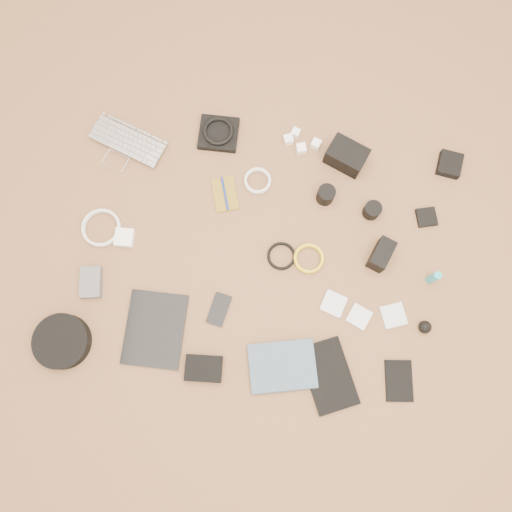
# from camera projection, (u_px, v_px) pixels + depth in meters

# --- Properties ---
(room_shell) EXTENTS (4.04, 4.04, 2.58)m
(room_shell) POSITION_uv_depth(u_px,v_px,m) (262.00, 15.00, 0.57)
(room_shell) COLOR brown
(room_shell) RESTS_ON ground
(laptop) EXTENTS (0.33, 0.28, 0.02)m
(laptop) POSITION_uv_depth(u_px,v_px,m) (123.00, 150.00, 1.86)
(laptop) COLOR #B4B3B8
(laptop) RESTS_ON ground
(headphone_pouch) EXTENTS (0.15, 0.14, 0.03)m
(headphone_pouch) POSITION_uv_depth(u_px,v_px,m) (219.00, 134.00, 1.88)
(headphone_pouch) COLOR black
(headphone_pouch) RESTS_ON ground
(headphones) EXTENTS (0.13, 0.13, 0.01)m
(headphones) POSITION_uv_depth(u_px,v_px,m) (218.00, 131.00, 1.86)
(headphones) COLOR black
(headphones) RESTS_ON headphone_pouch
(charger_a) EXTENTS (0.04, 0.04, 0.03)m
(charger_a) POSITION_uv_depth(u_px,v_px,m) (296.00, 133.00, 1.88)
(charger_a) COLOR white
(charger_a) RESTS_ON ground
(charger_b) EXTENTS (0.04, 0.04, 0.03)m
(charger_b) POSITION_uv_depth(u_px,v_px,m) (288.00, 140.00, 1.87)
(charger_b) COLOR white
(charger_b) RESTS_ON ground
(charger_c) EXTENTS (0.04, 0.04, 0.03)m
(charger_c) POSITION_uv_depth(u_px,v_px,m) (316.00, 144.00, 1.87)
(charger_c) COLOR white
(charger_c) RESTS_ON ground
(charger_d) EXTENTS (0.04, 0.04, 0.03)m
(charger_d) POSITION_uv_depth(u_px,v_px,m) (301.00, 149.00, 1.86)
(charger_d) COLOR white
(charger_d) RESTS_ON ground
(dslr_camera) EXTENTS (0.17, 0.15, 0.08)m
(dslr_camera) POSITION_uv_depth(u_px,v_px,m) (347.00, 156.00, 1.83)
(dslr_camera) COLOR black
(dslr_camera) RESTS_ON ground
(lens_pouch) EXTENTS (0.10, 0.11, 0.03)m
(lens_pouch) POSITION_uv_depth(u_px,v_px,m) (450.00, 164.00, 1.85)
(lens_pouch) COLOR black
(lens_pouch) RESTS_ON ground
(notebook_olive) EXTENTS (0.12, 0.15, 0.01)m
(notebook_olive) POSITION_uv_depth(u_px,v_px,m) (225.00, 194.00, 1.83)
(notebook_olive) COLOR olive
(notebook_olive) RESTS_ON ground
(pen_blue) EXTENTS (0.04, 0.12, 0.01)m
(pen_blue) POSITION_uv_depth(u_px,v_px,m) (225.00, 193.00, 1.83)
(pen_blue) COLOR #13269C
(pen_blue) RESTS_ON notebook_olive
(cable_white_a) EXTENTS (0.13, 0.13, 0.01)m
(cable_white_a) POSITION_uv_depth(u_px,v_px,m) (258.00, 181.00, 1.84)
(cable_white_a) COLOR white
(cable_white_a) RESTS_ON ground
(lens_a) EXTENTS (0.08, 0.08, 0.07)m
(lens_a) POSITION_uv_depth(u_px,v_px,m) (326.00, 195.00, 1.80)
(lens_a) COLOR black
(lens_a) RESTS_ON ground
(lens_b) EXTENTS (0.08, 0.08, 0.06)m
(lens_b) POSITION_uv_depth(u_px,v_px,m) (372.00, 210.00, 1.80)
(lens_b) COLOR black
(lens_b) RESTS_ON ground
(card_reader) EXTENTS (0.08, 0.08, 0.02)m
(card_reader) POSITION_uv_depth(u_px,v_px,m) (426.00, 217.00, 1.81)
(card_reader) COLOR black
(card_reader) RESTS_ON ground
(power_brick) EXTENTS (0.07, 0.07, 0.03)m
(power_brick) POSITION_uv_depth(u_px,v_px,m) (124.00, 238.00, 1.79)
(power_brick) COLOR white
(power_brick) RESTS_ON ground
(cable_white_b) EXTENTS (0.16, 0.16, 0.01)m
(cable_white_b) POSITION_uv_depth(u_px,v_px,m) (102.00, 228.00, 1.80)
(cable_white_b) COLOR white
(cable_white_b) RESTS_ON ground
(cable_black) EXTENTS (0.12, 0.12, 0.01)m
(cable_black) POSITION_uv_depth(u_px,v_px,m) (281.00, 256.00, 1.78)
(cable_black) COLOR black
(cable_black) RESTS_ON ground
(cable_yellow) EXTENTS (0.14, 0.14, 0.01)m
(cable_yellow) POSITION_uv_depth(u_px,v_px,m) (309.00, 259.00, 1.78)
(cable_yellow) COLOR gold
(cable_yellow) RESTS_ON ground
(flash) EXTENTS (0.09, 0.12, 0.08)m
(flash) POSITION_uv_depth(u_px,v_px,m) (381.00, 255.00, 1.75)
(flash) COLOR black
(flash) RESTS_ON ground
(lens_cleaner) EXTENTS (0.03, 0.03, 0.09)m
(lens_cleaner) POSITION_uv_depth(u_px,v_px,m) (434.00, 278.00, 1.72)
(lens_cleaner) COLOR #1BA0AF
(lens_cleaner) RESTS_ON ground
(battery_charger) EXTENTS (0.09, 0.12, 0.03)m
(battery_charger) POSITION_uv_depth(u_px,v_px,m) (91.00, 282.00, 1.75)
(battery_charger) COLOR #525257
(battery_charger) RESTS_ON ground
(tablet) EXTENTS (0.20, 0.26, 0.01)m
(tablet) POSITION_uv_depth(u_px,v_px,m) (155.00, 329.00, 1.72)
(tablet) COLOR black
(tablet) RESTS_ON ground
(phone) EXTENTS (0.08, 0.12, 0.01)m
(phone) POSITION_uv_depth(u_px,v_px,m) (219.00, 309.00, 1.74)
(phone) COLOR black
(phone) RESTS_ON ground
(filter_case_left) EXTENTS (0.10, 0.10, 0.01)m
(filter_case_left) POSITION_uv_depth(u_px,v_px,m) (334.00, 304.00, 1.74)
(filter_case_left) COLOR silver
(filter_case_left) RESTS_ON ground
(filter_case_mid) EXTENTS (0.09, 0.09, 0.01)m
(filter_case_mid) POSITION_uv_depth(u_px,v_px,m) (359.00, 317.00, 1.73)
(filter_case_mid) COLOR silver
(filter_case_mid) RESTS_ON ground
(filter_case_right) EXTENTS (0.10, 0.10, 0.01)m
(filter_case_right) POSITION_uv_depth(u_px,v_px,m) (394.00, 316.00, 1.74)
(filter_case_right) COLOR silver
(filter_case_right) RESTS_ON ground
(air_blower) EXTENTS (0.05, 0.05, 0.04)m
(air_blower) POSITION_uv_depth(u_px,v_px,m) (425.00, 327.00, 1.71)
(air_blower) COLOR black
(air_blower) RESTS_ON ground
(headphone_case) EXTENTS (0.20, 0.20, 0.05)m
(headphone_case) POSITION_uv_depth(u_px,v_px,m) (62.00, 341.00, 1.70)
(headphone_case) COLOR black
(headphone_case) RESTS_ON ground
(drive_case) EXTENTS (0.13, 0.09, 0.03)m
(drive_case) POSITION_uv_depth(u_px,v_px,m) (204.00, 368.00, 1.69)
(drive_case) COLOR black
(drive_case) RESTS_ON ground
(paperback) EXTENTS (0.25, 0.21, 0.02)m
(paperback) POSITION_uv_depth(u_px,v_px,m) (285.00, 392.00, 1.67)
(paperback) COLOR #3E5469
(paperback) RESTS_ON ground
(notebook_black_a) EXTENTS (0.23, 0.27, 0.02)m
(notebook_black_a) POSITION_uv_depth(u_px,v_px,m) (329.00, 376.00, 1.69)
(notebook_black_a) COLOR black
(notebook_black_a) RESTS_ON ground
(notebook_black_b) EXTENTS (0.10, 0.15, 0.01)m
(notebook_black_b) POSITION_uv_depth(u_px,v_px,m) (399.00, 381.00, 1.69)
(notebook_black_b) COLOR black
(notebook_black_b) RESTS_ON ground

